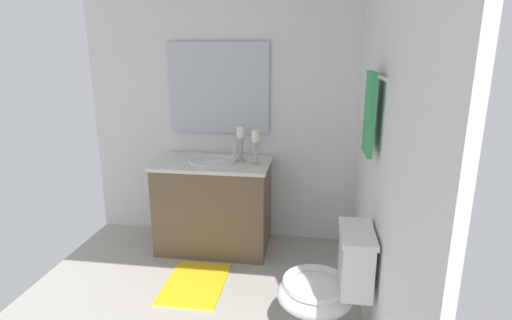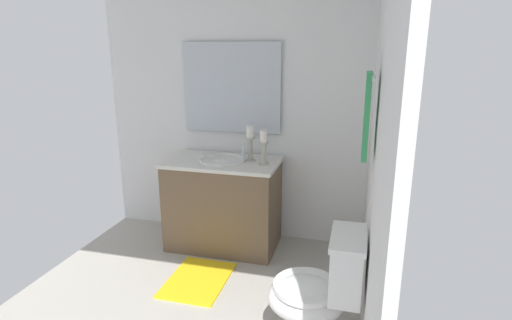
{
  "view_description": "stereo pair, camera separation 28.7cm",
  "coord_description": "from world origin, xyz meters",
  "px_view_note": "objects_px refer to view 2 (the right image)",
  "views": [
    {
      "loc": [
        2.31,
        0.84,
        1.73
      ],
      "look_at": [
        -0.28,
        0.46,
        1.01
      ],
      "focal_mm": 28.43,
      "sensor_mm": 36.0,
      "label": 1
    },
    {
      "loc": [
        2.26,
        1.12,
        1.73
      ],
      "look_at": [
        -0.28,
        0.46,
        1.01
      ],
      "focal_mm": 28.43,
      "sensor_mm": 36.0,
      "label": 2
    }
  ],
  "objects_px": {
    "toilet": "(318,293)",
    "towel_near_vanity": "(367,115)",
    "sink_basin": "(223,165)",
    "mirror": "(231,88)",
    "bath_mat": "(198,280)",
    "towel_bar": "(373,76)",
    "candle_holder_short": "(250,142)",
    "candle_holder_tall": "(264,147)",
    "vanity_cabinet": "(223,203)"
  },
  "relations": [
    {
      "from": "candle_holder_tall",
      "to": "towel_bar",
      "type": "bearing_deg",
      "value": 44.82
    },
    {
      "from": "candle_holder_short",
      "to": "toilet",
      "type": "bearing_deg",
      "value": 31.85
    },
    {
      "from": "toilet",
      "to": "towel_bar",
      "type": "bearing_deg",
      "value": 140.93
    },
    {
      "from": "toilet",
      "to": "sink_basin",
      "type": "bearing_deg",
      "value": -139.29
    },
    {
      "from": "sink_basin",
      "to": "candle_holder_tall",
      "type": "bearing_deg",
      "value": 85.56
    },
    {
      "from": "vanity_cabinet",
      "to": "bath_mat",
      "type": "height_order",
      "value": "vanity_cabinet"
    },
    {
      "from": "candle_holder_short",
      "to": "toilet",
      "type": "height_order",
      "value": "candle_holder_short"
    },
    {
      "from": "toilet",
      "to": "bath_mat",
      "type": "xyz_separation_m",
      "value": [
        -0.49,
        -0.96,
        -0.36
      ]
    },
    {
      "from": "candle_holder_tall",
      "to": "candle_holder_short",
      "type": "distance_m",
      "value": 0.16
    },
    {
      "from": "toilet",
      "to": "towel_bar",
      "type": "distance_m",
      "value": 1.27
    },
    {
      "from": "toilet",
      "to": "towel_near_vanity",
      "type": "distance_m",
      "value": 1.06
    },
    {
      "from": "candle_holder_tall",
      "to": "candle_holder_short",
      "type": "relative_size",
      "value": 0.95
    },
    {
      "from": "candle_holder_tall",
      "to": "toilet",
      "type": "distance_m",
      "value": 1.37
    },
    {
      "from": "toilet",
      "to": "towel_bar",
      "type": "height_order",
      "value": "towel_bar"
    },
    {
      "from": "mirror",
      "to": "towel_near_vanity",
      "type": "height_order",
      "value": "mirror"
    },
    {
      "from": "vanity_cabinet",
      "to": "sink_basin",
      "type": "relative_size",
      "value": 2.46
    },
    {
      "from": "vanity_cabinet",
      "to": "towel_bar",
      "type": "bearing_deg",
      "value": 54.54
    },
    {
      "from": "candle_holder_short",
      "to": "mirror",
      "type": "bearing_deg",
      "value": -134.0
    },
    {
      "from": "mirror",
      "to": "towel_bar",
      "type": "height_order",
      "value": "mirror"
    },
    {
      "from": "towel_bar",
      "to": "toilet",
      "type": "bearing_deg",
      "value": -39.07
    },
    {
      "from": "vanity_cabinet",
      "to": "towel_bar",
      "type": "height_order",
      "value": "towel_bar"
    },
    {
      "from": "candle_holder_short",
      "to": "toilet",
      "type": "distance_m",
      "value": 1.5
    },
    {
      "from": "candle_holder_tall",
      "to": "towel_near_vanity",
      "type": "bearing_deg",
      "value": 44.18
    },
    {
      "from": "towel_bar",
      "to": "bath_mat",
      "type": "height_order",
      "value": "towel_bar"
    },
    {
      "from": "mirror",
      "to": "toilet",
      "type": "distance_m",
      "value": 1.98
    },
    {
      "from": "mirror",
      "to": "towel_near_vanity",
      "type": "relative_size",
      "value": 1.88
    },
    {
      "from": "vanity_cabinet",
      "to": "candle_holder_tall",
      "type": "height_order",
      "value": "candle_holder_tall"
    },
    {
      "from": "bath_mat",
      "to": "vanity_cabinet",
      "type": "bearing_deg",
      "value": -180.0
    },
    {
      "from": "candle_holder_tall",
      "to": "towel_near_vanity",
      "type": "xyz_separation_m",
      "value": [
        0.81,
        0.79,
        0.42
      ]
    },
    {
      "from": "mirror",
      "to": "candle_holder_short",
      "type": "height_order",
      "value": "mirror"
    },
    {
      "from": "mirror",
      "to": "candle_holder_tall",
      "type": "relative_size",
      "value": 3.14
    },
    {
      "from": "sink_basin",
      "to": "towel_near_vanity",
      "type": "xyz_separation_m",
      "value": [
        0.84,
        1.17,
        0.61
      ]
    },
    {
      "from": "vanity_cabinet",
      "to": "candle_holder_short",
      "type": "bearing_deg",
      "value": 102.48
    },
    {
      "from": "bath_mat",
      "to": "sink_basin",
      "type": "bearing_deg",
      "value": 179.91
    },
    {
      "from": "sink_basin",
      "to": "mirror",
      "type": "xyz_separation_m",
      "value": [
        -0.28,
        -0.0,
        0.63
      ]
    },
    {
      "from": "mirror",
      "to": "towel_bar",
      "type": "bearing_deg",
      "value": 46.51
    },
    {
      "from": "toilet",
      "to": "candle_holder_short",
      "type": "bearing_deg",
      "value": -148.15
    },
    {
      "from": "sink_basin",
      "to": "candle_holder_short",
      "type": "xyz_separation_m",
      "value": [
        -0.05,
        0.23,
        0.2
      ]
    },
    {
      "from": "towel_bar",
      "to": "towel_near_vanity",
      "type": "xyz_separation_m",
      "value": [
        0.0,
        -0.02,
        -0.22
      ]
    },
    {
      "from": "sink_basin",
      "to": "mirror",
      "type": "bearing_deg",
      "value": -179.8
    },
    {
      "from": "candle_holder_tall",
      "to": "toilet",
      "type": "bearing_deg",
      "value": 28.36
    },
    {
      "from": "sink_basin",
      "to": "towel_bar",
      "type": "height_order",
      "value": "towel_bar"
    },
    {
      "from": "candle_holder_tall",
      "to": "bath_mat",
      "type": "xyz_separation_m",
      "value": [
        0.6,
        -0.38,
        -0.94
      ]
    },
    {
      "from": "bath_mat",
      "to": "towel_near_vanity",
      "type": "bearing_deg",
      "value": 79.38
    },
    {
      "from": "towel_bar",
      "to": "vanity_cabinet",
      "type": "bearing_deg",
      "value": -125.46
    },
    {
      "from": "candle_holder_tall",
      "to": "candle_holder_short",
      "type": "height_order",
      "value": "candle_holder_short"
    },
    {
      "from": "mirror",
      "to": "towel_bar",
      "type": "xyz_separation_m",
      "value": [
        1.12,
        1.18,
        0.19
      ]
    },
    {
      "from": "mirror",
      "to": "candle_holder_tall",
      "type": "xyz_separation_m",
      "value": [
        0.31,
        0.38,
        -0.44
      ]
    },
    {
      "from": "towel_bar",
      "to": "bath_mat",
      "type": "distance_m",
      "value": 1.99
    },
    {
      "from": "toilet",
      "to": "towel_near_vanity",
      "type": "xyz_separation_m",
      "value": [
        -0.27,
        0.2,
        1.0
      ]
    }
  ]
}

